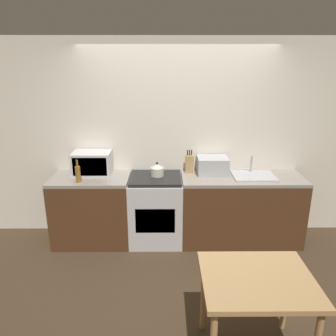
{
  "coord_description": "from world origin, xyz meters",
  "views": [
    {
      "loc": [
        -0.15,
        -3.23,
        2.3
      ],
      "look_at": [
        -0.12,
        0.6,
        1.05
      ],
      "focal_mm": 35.0,
      "sensor_mm": 36.0,
      "label": 1
    }
  ],
  "objects_px": {
    "kettle": "(157,170)",
    "bottle": "(78,174)",
    "stove_range": "(156,209)",
    "microwave": "(92,163)",
    "dining_table": "(257,289)",
    "toaster_oven": "(212,165)"
  },
  "relations": [
    {
      "from": "microwave",
      "to": "stove_range",
      "type": "bearing_deg",
      "value": -8.38
    },
    {
      "from": "stove_range",
      "to": "toaster_oven",
      "type": "bearing_deg",
      "value": 9.93
    },
    {
      "from": "kettle",
      "to": "bottle",
      "type": "distance_m",
      "value": 0.98
    },
    {
      "from": "microwave",
      "to": "kettle",
      "type": "bearing_deg",
      "value": -5.16
    },
    {
      "from": "bottle",
      "to": "toaster_oven",
      "type": "distance_m",
      "value": 1.7
    },
    {
      "from": "kettle",
      "to": "dining_table",
      "type": "distance_m",
      "value": 2.08
    },
    {
      "from": "dining_table",
      "to": "kettle",
      "type": "bearing_deg",
      "value": 113.01
    },
    {
      "from": "bottle",
      "to": "stove_range",
      "type": "bearing_deg",
      "value": 11.32
    },
    {
      "from": "stove_range",
      "to": "microwave",
      "type": "height_order",
      "value": "microwave"
    },
    {
      "from": "bottle",
      "to": "dining_table",
      "type": "bearing_deg",
      "value": -43.42
    },
    {
      "from": "kettle",
      "to": "toaster_oven",
      "type": "distance_m",
      "value": 0.73
    },
    {
      "from": "stove_range",
      "to": "microwave",
      "type": "xyz_separation_m",
      "value": [
        -0.82,
        0.12,
        0.6
      ]
    },
    {
      "from": "kettle",
      "to": "microwave",
      "type": "distance_m",
      "value": 0.85
    },
    {
      "from": "bottle",
      "to": "kettle",
      "type": "bearing_deg",
      "value": 13.64
    },
    {
      "from": "kettle",
      "to": "bottle",
      "type": "relative_size",
      "value": 0.65
    },
    {
      "from": "bottle",
      "to": "toaster_oven",
      "type": "relative_size",
      "value": 0.71
    },
    {
      "from": "kettle",
      "to": "bottle",
      "type": "xyz_separation_m",
      "value": [
        -0.95,
        -0.23,
        0.03
      ]
    },
    {
      "from": "bottle",
      "to": "microwave",
      "type": "bearing_deg",
      "value": 70.19
    },
    {
      "from": "stove_range",
      "to": "microwave",
      "type": "distance_m",
      "value": 1.02
    },
    {
      "from": "stove_range",
      "to": "dining_table",
      "type": "relative_size",
      "value": 1.06
    },
    {
      "from": "stove_range",
      "to": "kettle",
      "type": "xyz_separation_m",
      "value": [
        0.02,
        0.04,
        0.53
      ]
    },
    {
      "from": "kettle",
      "to": "dining_table",
      "type": "height_order",
      "value": "kettle"
    }
  ]
}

